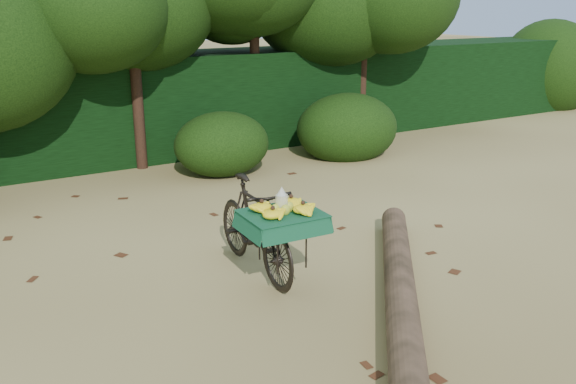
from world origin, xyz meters
TOP-DOWN VIEW (x-y plane):
  - ground at (0.00, 0.00)m, footprint 80.00×80.00m
  - vendor_bicycle at (0.16, 0.66)m, footprint 0.74×1.74m
  - fallen_log at (0.97, -0.64)m, footprint 2.70×3.25m
  - hedge_backdrop at (0.00, 6.30)m, footprint 26.00×1.80m
  - tree_row at (-0.65, 5.50)m, footprint 14.50×2.00m
  - bush_clumps at (0.50, 4.30)m, footprint 8.80×1.70m
  - leaf_litter at (0.00, 0.65)m, footprint 7.00×7.30m

SIDE VIEW (x-z plane):
  - ground at x=0.00m, z-range 0.00..0.00m
  - leaf_litter at x=0.00m, z-range 0.00..0.01m
  - fallen_log at x=0.97m, z-range 0.00..0.29m
  - bush_clumps at x=0.50m, z-range 0.00..0.90m
  - vendor_bicycle at x=0.16m, z-range 0.01..1.01m
  - hedge_backdrop at x=0.00m, z-range 0.00..1.80m
  - tree_row at x=-0.65m, z-range 0.00..4.00m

